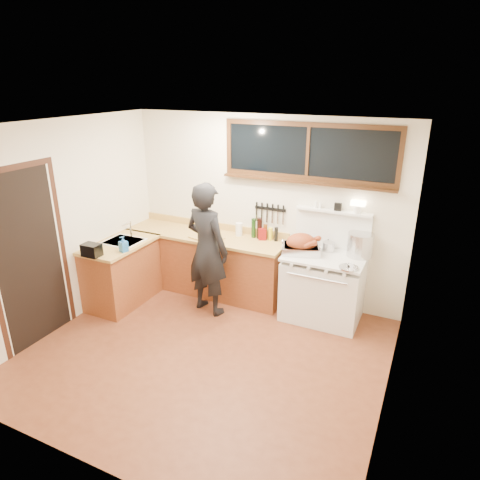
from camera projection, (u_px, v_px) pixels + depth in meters
The scene contains 20 objects.
ground_plane at pixel (205, 355), 5.02m from camera, with size 4.00×3.50×0.02m, color brown.
room_shell at pixel (201, 220), 4.43m from camera, with size 4.10×3.60×2.65m.
counter_back at pixel (206, 262), 6.40m from camera, with size 2.44×0.64×1.00m.
counter_left at pixel (122, 272), 6.06m from camera, with size 0.64×1.09×0.90m.
sink_unit at pixel (124, 245), 5.98m from camera, with size 0.50×0.45×0.37m.
vintage_stove at pixel (323, 286), 5.64m from camera, with size 1.02×0.74×1.59m.
back_window at pixel (307, 159), 5.50m from camera, with size 2.32×0.13×0.77m.
left_doorway at pixel (30, 257), 4.96m from camera, with size 0.02×1.04×2.17m.
knife_strip at pixel (270, 210), 5.98m from camera, with size 0.46×0.03×0.28m.
man at pixel (207, 249), 5.66m from camera, with size 0.75×0.58×1.82m.
soap_bottle at pixel (123, 244), 5.58m from camera, with size 0.12×0.12×0.21m.
toaster at pixel (92, 250), 5.45m from camera, with size 0.24×0.17×0.16m.
cutting_board at pixel (207, 235), 6.06m from camera, with size 0.50×0.43×0.14m.
roast_turkey at pixel (301, 245), 5.55m from camera, with size 0.58×0.51×0.26m.
stockpot at pixel (360, 245), 5.42m from camera, with size 0.39×0.39×0.30m.
saucepan at pixel (329, 246), 5.62m from camera, with size 0.20×0.29×0.12m.
pot_lid at pixel (349, 268), 5.11m from camera, with size 0.29×0.29×0.04m.
coffee_tin at pixel (262, 234), 6.00m from camera, with size 0.14×0.12×0.16m.
pitcher at pixel (239, 229), 6.16m from camera, with size 0.11×0.11×0.19m.
bottle_cluster at pixel (262, 230), 6.02m from camera, with size 0.40×0.07×0.30m.
Camera 1 is at (2.17, -3.64, 3.03)m, focal length 32.00 mm.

